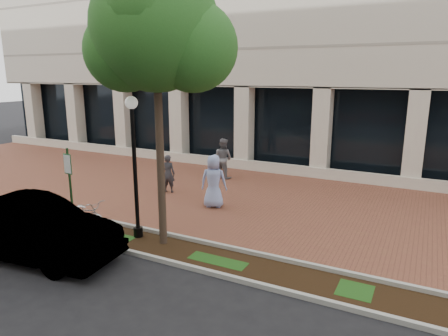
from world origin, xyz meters
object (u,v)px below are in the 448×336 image
at_px(pedestrian_left, 168,174).
at_px(sedan_near_curb, 32,229).
at_px(lamppost, 134,160).
at_px(parking_sign, 70,180).
at_px(pedestrian_mid, 223,158).
at_px(pedestrian_right, 214,181).
at_px(street_tree, 158,36).
at_px(locked_bicycle, 88,214).

xyz_separation_m(pedestrian_left, sedan_near_curb, (0.28, -6.65, 0.01)).
bearing_deg(lamppost, parking_sign, -162.06).
relative_size(pedestrian_mid, pedestrian_right, 0.96).
height_order(parking_sign, sedan_near_curb, parking_sign).
bearing_deg(pedestrian_left, parking_sign, 74.83).
bearing_deg(street_tree, pedestrian_mid, 104.76).
xyz_separation_m(locked_bicycle, pedestrian_right, (2.57, 3.66, 0.50)).
bearing_deg(pedestrian_left, pedestrian_right, 148.82).
xyz_separation_m(street_tree, pedestrian_mid, (-1.96, 7.42, -4.81)).
relative_size(parking_sign, pedestrian_left, 1.67).
bearing_deg(pedestrian_right, sedan_near_curb, 51.51).
relative_size(street_tree, pedestrian_left, 4.81).
relative_size(parking_sign, lamppost, 0.63).
bearing_deg(pedestrian_right, locked_bicycle, 38.01).
bearing_deg(sedan_near_curb, lamppost, -40.86).
distance_m(locked_bicycle, pedestrian_mid, 7.66).
height_order(locked_bicycle, pedestrian_mid, pedestrian_mid).
bearing_deg(parking_sign, pedestrian_mid, 88.26).
bearing_deg(lamppost, pedestrian_left, 113.76).
bearing_deg(pedestrian_left, locked_bicycle, 76.35).
bearing_deg(parking_sign, locked_bicycle, 80.33).
relative_size(locked_bicycle, pedestrian_mid, 0.97).
bearing_deg(parking_sign, street_tree, 17.66).
xyz_separation_m(locked_bicycle, sedan_near_curb, (0.26, -2.18, 0.32)).
distance_m(lamppost, street_tree, 3.53).
height_order(parking_sign, pedestrian_mid, parking_sign).
relative_size(pedestrian_mid, sedan_near_curb, 0.39).
height_order(parking_sign, pedestrian_right, parking_sign).
relative_size(pedestrian_left, pedestrian_mid, 0.84).
height_order(street_tree, pedestrian_right, street_tree).
xyz_separation_m(lamppost, pedestrian_left, (-1.89, 4.29, -1.58)).
xyz_separation_m(lamppost, sedan_near_curb, (-1.61, -2.36, -1.57)).
bearing_deg(pedestrian_left, sedan_near_curb, 78.53).
xyz_separation_m(parking_sign, pedestrian_left, (0.11, 4.94, -0.88)).
bearing_deg(sedan_near_curb, locked_bicycle, 0.30).
distance_m(locked_bicycle, pedestrian_left, 4.48).
height_order(pedestrian_left, pedestrian_mid, pedestrian_mid).
xyz_separation_m(pedestrian_right, sedan_near_curb, (-2.30, -5.84, -0.18)).
distance_m(street_tree, pedestrian_mid, 9.06).
height_order(lamppost, street_tree, street_tree).
xyz_separation_m(lamppost, pedestrian_right, (0.70, 3.48, -1.39)).
xyz_separation_m(pedestrian_left, pedestrian_mid, (0.94, 3.13, 0.15)).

